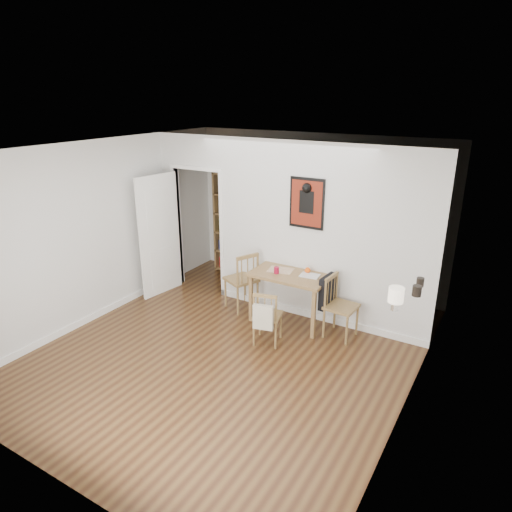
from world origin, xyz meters
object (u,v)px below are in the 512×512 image
Objects in this scene: orange_fruit at (308,270)px; chair_right at (340,306)px; chair_front at (267,316)px; notebook at (310,276)px; dining_table at (291,279)px; ceramic_jar_a at (417,291)px; fireplace at (407,343)px; mantel_lamp at (396,296)px; bookshelf at (236,224)px; ceramic_jar_b at (420,282)px; red_glass at (276,270)px; chair_left at (241,280)px.

chair_right is at bearing -16.95° from orange_fruit.
notebook is at bearing 70.56° from chair_front.
dining_table is 2.10m from ceramic_jar_a.
fireplace is 5.10× the size of mantel_lamp.
bookshelf is at bearing 144.75° from mantel_lamp.
ceramic_jar_a is 1.12× the size of ceramic_jar_b.
fireplace is at bearing 76.52° from mantel_lamp.
notebook is 2.57× the size of ceramic_jar_b.
ceramic_jar_a reaches higher than red_glass.
chair_front is 2.88× the size of notebook.
ceramic_jar_a reaches higher than chair_left.
ceramic_jar_a is (0.11, 0.46, -0.09)m from mantel_lamp.
chair_right is at bearing 146.29° from ceramic_jar_a.
chair_front is at bearing 163.19° from mantel_lamp.
bookshelf is 4.17m from ceramic_jar_a.
chair_left is at bearing 140.57° from chair_front.
notebook is at bearing 139.36° from mantel_lamp.
chair_front is at bearing -102.58° from orange_fruit.
chair_left reaches higher than dining_table.
red_glass is at bearing -40.79° from bookshelf.
chair_front is 9.20× the size of orange_fruit.
ceramic_jar_a is (1.87, -0.78, 0.55)m from dining_table.
ceramic_jar_b is at bearing -15.29° from dining_table.
ceramic_jar_a reaches higher than dining_table.
ceramic_jar_a is at bearing -17.92° from red_glass.
orange_fruit is (0.38, 0.24, -0.01)m from red_glass.
dining_table is 1.99m from ceramic_jar_b.
mantel_lamp is at bearing -50.51° from chair_right.
mantel_lamp is at bearing -41.15° from orange_fruit.
bookshelf reaches higher than mantel_lamp.
chair_left is 1.22× the size of chair_front.
mantel_lamp is (1.94, -1.12, 0.50)m from red_glass.
notebook is 2.30× the size of ceramic_jar_a.
chair_left is (-0.85, 0.00, -0.20)m from dining_table.
chair_left is 1.64m from chair_right.
bookshelf is 4.03m from ceramic_jar_b.
mantel_lamp reaches higher than chair_left.
notebook is 2.03m from mantel_lamp.
ceramic_jar_b is at bearing 83.18° from mantel_lamp.
mantel_lamp is at bearing -96.82° from ceramic_jar_b.
fireplace is (1.07, -0.80, 0.16)m from chair_right.
orange_fruit is (0.19, 0.84, 0.41)m from chair_front.
bookshelf is (-1.76, 1.25, 0.26)m from dining_table.
mantel_lamp is 0.75m from ceramic_jar_b.
mantel_lamp is 2.34× the size of ceramic_jar_b.
ceramic_jar_b reaches higher than fireplace.
ceramic_jar_a is (1.09, -0.73, 0.76)m from chair_right.
ceramic_jar_a reaches higher than ceramic_jar_b.
chair_front is at bearing -72.30° from red_glass.
red_glass is 2.10m from ceramic_jar_b.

